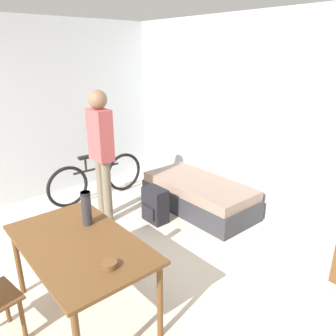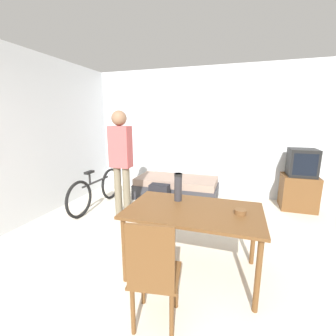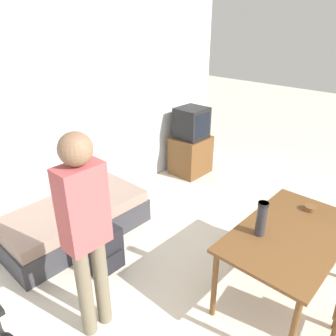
% 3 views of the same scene
% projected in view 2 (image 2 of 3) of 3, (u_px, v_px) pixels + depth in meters
% --- Properties ---
extents(ground_plane, '(20.00, 20.00, 0.00)m').
position_uv_depth(ground_plane, '(120.00, 326.00, 1.82)').
color(ground_plane, beige).
extents(wall_back, '(5.69, 0.06, 2.70)m').
position_uv_depth(wall_back, '(200.00, 133.00, 4.88)').
color(wall_back, silver).
rests_on(wall_back, ground_plane).
extents(wall_left, '(0.06, 4.56, 2.70)m').
position_uv_depth(wall_left, '(46.00, 136.00, 3.89)').
color(wall_left, silver).
rests_on(wall_left, ground_plane).
extents(daybed, '(1.71, 0.81, 0.44)m').
position_uv_depth(daybed, '(176.00, 188.00, 4.76)').
color(daybed, '#333338').
rests_on(daybed, ground_plane).
extents(tv, '(0.59, 0.51, 1.12)m').
position_uv_depth(tv, '(300.00, 182.00, 4.11)').
color(tv, brown).
rests_on(tv, ground_plane).
extents(dining_table, '(1.38, 0.82, 0.73)m').
position_uv_depth(dining_table, '(193.00, 216.00, 2.34)').
color(dining_table, brown).
rests_on(dining_table, ground_plane).
extents(wooden_chair, '(0.44, 0.44, 0.95)m').
position_uv_depth(wooden_chair, '(153.00, 272.00, 1.69)').
color(wooden_chair, brown).
rests_on(wooden_chair, ground_plane).
extents(bicycle, '(0.08, 1.62, 0.74)m').
position_uv_depth(bicycle, '(97.00, 190.00, 4.23)').
color(bicycle, black).
rests_on(bicycle, ground_plane).
extents(person_standing, '(0.34, 0.24, 1.78)m').
position_uv_depth(person_standing, '(121.00, 157.00, 3.62)').
color(person_standing, '#6B604C').
rests_on(person_standing, ground_plane).
extents(thermos_flask, '(0.09, 0.09, 0.32)m').
position_uv_depth(thermos_flask, '(178.00, 186.00, 2.53)').
color(thermos_flask, '#2D2D33').
rests_on(thermos_flask, dining_table).
extents(mate_bowl, '(0.12, 0.12, 0.05)m').
position_uv_depth(mate_bowl, '(240.00, 212.00, 2.20)').
color(mate_bowl, brown).
rests_on(mate_bowl, dining_table).
extents(backpack, '(0.35, 0.24, 0.48)m').
position_uv_depth(backpack, '(159.00, 197.00, 4.11)').
color(backpack, black).
rests_on(backpack, ground_plane).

